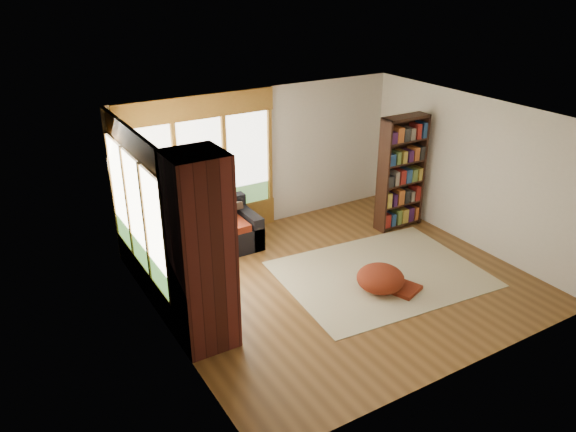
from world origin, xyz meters
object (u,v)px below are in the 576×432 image
brick_chimney (201,253)px  area_rug (381,274)px  bookshelf (401,173)px  dog_tan (191,213)px  sectional_sofa (181,250)px  dog_brindle (182,246)px  pouf (381,278)px

brick_chimney → area_rug: bearing=3.0°
area_rug → bookshelf: bearing=41.5°
bookshelf → dog_tan: (-3.78, 0.85, -0.26)m
bookshelf → dog_tan: 3.88m
area_rug → dog_tan: bearing=137.5°
sectional_sofa → dog_brindle: size_ratio=2.74×
brick_chimney → dog_brindle: brick_chimney is taller
area_rug → bookshelf: (1.45, 1.28, 1.06)m
brick_chimney → sectional_sofa: 2.32m
pouf → area_rug: bearing=48.2°
area_rug → pouf: pouf is taller
area_rug → sectional_sofa: bearing=144.5°
dog_brindle → area_rug: bearing=-125.9°
bookshelf → pouf: size_ratio=2.92×
bookshelf → brick_chimney: bearing=-162.4°
sectional_sofa → dog_brindle: 0.84m
dog_tan → dog_brindle: dog_tan is taller
bookshelf → pouf: bearing=-137.2°
dog_tan → bookshelf: bearing=-34.6°
dog_tan → dog_brindle: size_ratio=1.36×
brick_chimney → bookshelf: 4.77m
area_rug → bookshelf: size_ratio=1.47×
dog_tan → dog_brindle: bearing=-141.7°
brick_chimney → sectional_sofa: size_ratio=1.18×
area_rug → dog_tan: dog_tan is taller
dog_tan → dog_brindle: (-0.53, -0.93, -0.07)m
area_rug → dog_brindle: dog_brindle is taller
area_rug → dog_brindle: size_ratio=3.90×
brick_chimney → pouf: (2.77, -0.19, -1.09)m
sectional_sofa → bookshelf: (4.09, -0.60, 0.76)m
bookshelf → dog_brindle: bookshelf is taller
brick_chimney → area_rug: (3.09, 0.16, -1.29)m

